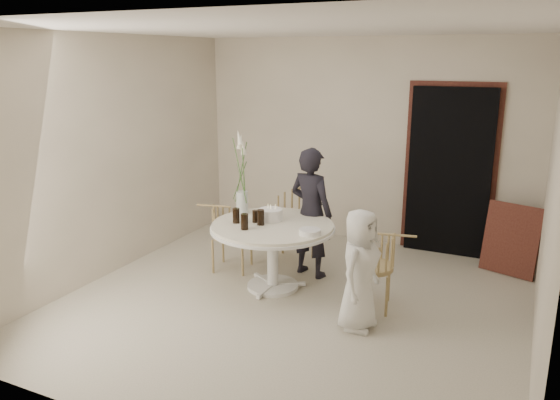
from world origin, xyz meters
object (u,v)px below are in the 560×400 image
at_px(chair_left, 223,228).
at_px(girl, 311,213).
at_px(flower_vase, 242,184).
at_px(chair_right, 382,259).
at_px(chair_far, 295,214).
at_px(birthday_cake, 271,215).
at_px(table, 273,234).
at_px(boy, 360,270).

relative_size(chair_left, girl, 0.53).
bearing_deg(flower_vase, chair_right, -6.69).
xyz_separation_m(chair_right, chair_left, (-1.97, 0.24, -0.01)).
bearing_deg(chair_far, birthday_cake, -87.22).
distance_m(chair_far, birthday_cake, 0.86).
bearing_deg(flower_vase, girl, 23.57).
distance_m(table, birthday_cake, 0.22).
relative_size(birthday_cake, flower_vase, 0.27).
xyz_separation_m(chair_right, girl, (-0.97, 0.51, 0.23)).
bearing_deg(boy, girl, 47.74).
relative_size(chair_left, flower_vase, 0.83).
bearing_deg(table, girl, 66.98).
height_order(chair_far, flower_vase, flower_vase).
xyz_separation_m(chair_left, boy, (1.89, -0.72, 0.07)).
height_order(chair_right, birthday_cake, birthday_cake).
bearing_deg(birthday_cake, chair_right, -4.26).
bearing_deg(boy, table, 73.24).
distance_m(chair_far, chair_right, 1.63).
relative_size(girl, birthday_cake, 5.74).
distance_m(table, chair_left, 0.83).
bearing_deg(chair_right, table, -100.29).
xyz_separation_m(chair_far, girl, (0.37, -0.41, 0.17)).
bearing_deg(girl, table, 81.04).
height_order(table, chair_left, chair_left).
relative_size(chair_far, birthday_cake, 3.42).
xyz_separation_m(birthday_cake, flower_vase, (-0.41, 0.10, 0.27)).
height_order(girl, birthday_cake, girl).
bearing_deg(flower_vase, table, -23.84).
relative_size(table, birthday_cake, 5.13).
xyz_separation_m(chair_left, girl, (1.00, 0.27, 0.24)).
height_order(chair_far, girl, girl).
bearing_deg(flower_vase, chair_left, 171.89).
relative_size(boy, birthday_cake, 4.41).
xyz_separation_m(chair_far, chair_right, (1.34, -0.92, -0.06)).
distance_m(chair_far, chair_left, 0.93).
height_order(boy, birthday_cake, boy).
height_order(table, chair_far, chair_far).
xyz_separation_m(girl, flower_vase, (-0.71, -0.31, 0.32)).
bearing_deg(chair_left, birthday_cake, -113.62).
bearing_deg(girl, chair_far, -33.89).
height_order(chair_right, chair_left, chair_right).
bearing_deg(boy, chair_far, 47.83).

